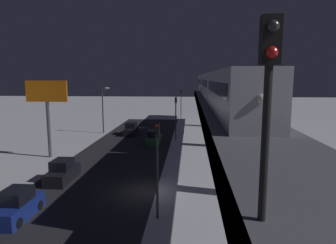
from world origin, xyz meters
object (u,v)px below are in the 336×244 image
object	(u,v)px
subway_train	(214,85)
rail_signal	(268,85)
sedan_green	(154,139)
traffic_light_far	(181,100)
traffic_light_near	(157,156)
commercial_billboard	(47,99)
sedan_black	(63,172)
sedan_black_2	(131,130)
traffic_light_mid	(176,112)
sedan_blue	(17,206)

from	to	relation	value
subway_train	rail_signal	xyz separation A→B (m)	(1.90, 36.18, 0.95)
rail_signal	sedan_green	world-z (taller)	rail_signal
traffic_light_far	rail_signal	bearing A→B (deg)	93.29
traffic_light_near	commercial_billboard	distance (m)	20.23
sedan_black	sedan_black_2	size ratio (longest dim) A/B	0.95
traffic_light_mid	traffic_light_far	world-z (taller)	same
sedan_blue	sedan_black	world-z (taller)	same
sedan_black	traffic_light_mid	bearing A→B (deg)	-117.06
subway_train	traffic_light_near	world-z (taller)	subway_train
subway_train	sedan_green	xyz separation A→B (m)	(8.35, 1.84, -7.35)
sedan_blue	subway_train	bearing A→B (deg)	-121.30
sedan_blue	traffic_light_far	xyz separation A→B (m)	(-9.30, -49.87, 3.41)
sedan_black	sedan_blue	bearing A→B (deg)	90.00
subway_train	sedan_green	world-z (taller)	subway_train
rail_signal	sedan_green	size ratio (longest dim) A/B	0.99
subway_train	traffic_light_mid	distance (m)	6.80
sedan_green	sedan_black	size ratio (longest dim) A/B	0.97
traffic_light_mid	traffic_light_far	xyz separation A→B (m)	(0.00, -24.60, 0.00)
rail_signal	subway_train	bearing A→B (deg)	-93.00
traffic_light_near	sedan_black_2	bearing A→B (deg)	-75.27
sedan_green	traffic_light_mid	bearing A→B (deg)	44.62
subway_train	commercial_billboard	size ratio (longest dim) A/B	6.23
sedan_black	sedan_black_2	bearing A→B (deg)	-94.65
rail_signal	sedan_black_2	bearing A→B (deg)	-74.96
subway_train	traffic_light_mid	xyz separation A→B (m)	(5.45, -1.02, -3.95)
sedan_green	sedan_black	world-z (taller)	same
rail_signal	commercial_billboard	distance (m)	32.19
sedan_black	commercial_billboard	size ratio (longest dim) A/B	0.47
sedan_green	sedan_black_2	size ratio (longest dim) A/B	0.92
rail_signal	sedan_blue	world-z (taller)	rail_signal
subway_train	traffic_light_near	bearing A→B (deg)	77.00
sedan_black_2	sedan_green	bearing A→B (deg)	124.11
subway_train	sedan_blue	bearing A→B (deg)	58.70
sedan_blue	traffic_light_near	world-z (taller)	traffic_light_near
sedan_blue	commercial_billboard	distance (m)	16.74
traffic_light_near	subway_train	bearing A→B (deg)	-103.00
sedan_blue	traffic_light_mid	world-z (taller)	traffic_light_mid
subway_train	sedan_blue	xyz separation A→B (m)	(14.75, 24.25, -7.36)
sedan_black	traffic_light_near	world-z (taller)	traffic_light_near
traffic_light_far	traffic_light_mid	bearing A→B (deg)	90.00
sedan_black	traffic_light_far	distance (m)	43.93
sedan_blue	traffic_light_near	distance (m)	9.93
sedan_black	commercial_billboard	distance (m)	10.98
rail_signal	traffic_light_far	size ratio (longest dim) A/B	0.62
commercial_billboard	rail_signal	bearing A→B (deg)	123.60
rail_signal	sedan_blue	bearing A→B (deg)	-42.88
traffic_light_mid	sedan_blue	bearing A→B (deg)	69.80
rail_signal	traffic_light_mid	world-z (taller)	rail_signal
sedan_blue	commercial_billboard	size ratio (longest dim) A/B	0.47
sedan_black_2	traffic_light_mid	distance (m)	9.12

